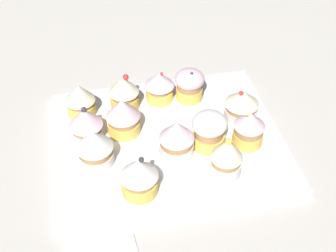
# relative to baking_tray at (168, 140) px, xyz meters

# --- Properties ---
(ground_plane) EXTENTS (1.80, 1.80, 0.03)m
(ground_plane) POSITION_rel_baking_tray_xyz_m (0.00, 0.00, -0.02)
(ground_plane) COLOR beige
(baking_tray) EXTENTS (0.34, 0.41, 0.01)m
(baking_tray) POSITION_rel_baking_tray_xyz_m (0.00, 0.00, 0.00)
(baking_tray) COLOR silver
(baking_tray) RESTS_ON ground_plane
(cupcake_0) EXTENTS (0.06, 0.06, 0.07)m
(cupcake_0) POSITION_rel_baking_tray_xyz_m (-0.10, -0.15, 0.04)
(cupcake_0) COLOR #EFC651
(cupcake_0) RESTS_ON baking_tray
(cupcake_1) EXTENTS (0.06, 0.06, 0.07)m
(cupcake_1) POSITION_rel_baking_tray_xyz_m (-0.03, -0.14, 0.04)
(cupcake_1) COLOR white
(cupcake_1) RESTS_ON baking_tray
(cupcake_2) EXTENTS (0.06, 0.06, 0.07)m
(cupcake_2) POSITION_rel_baking_tray_xyz_m (0.03, -0.13, 0.04)
(cupcake_2) COLOR white
(cupcake_2) RESTS_ON baking_tray
(cupcake_3) EXTENTS (0.06, 0.06, 0.08)m
(cupcake_3) POSITION_rel_baking_tray_xyz_m (-0.10, -0.06, 0.04)
(cupcake_3) COLOR #EFC651
(cupcake_3) RESTS_ON baking_tray
(cupcake_4) EXTENTS (0.06, 0.06, 0.07)m
(cupcake_4) POSITION_rel_baking_tray_xyz_m (-0.04, -0.08, 0.04)
(cupcake_4) COLOR #EFC651
(cupcake_4) RESTS_ON baking_tray
(cupcake_5) EXTENTS (0.06, 0.06, 0.07)m
(cupcake_5) POSITION_rel_baking_tray_xyz_m (0.11, -0.07, 0.04)
(cupcake_5) COLOR #EFC651
(cupcake_5) RESTS_ON baking_tray
(cupcake_6) EXTENTS (0.06, 0.06, 0.07)m
(cupcake_6) POSITION_rel_baking_tray_xyz_m (-0.11, 0.01, 0.04)
(cupcake_6) COLOR #EFC651
(cupcake_6) RESTS_ON baking_tray
(cupcake_7) EXTENTS (0.06, 0.06, 0.08)m
(cupcake_7) POSITION_rel_baking_tray_xyz_m (0.04, 0.01, 0.04)
(cupcake_7) COLOR white
(cupcake_7) RESTS_ON baking_tray
(cupcake_8) EXTENTS (0.06, 0.06, 0.07)m
(cupcake_8) POSITION_rel_baking_tray_xyz_m (-0.10, 0.07, 0.04)
(cupcake_8) COLOR #EFC651
(cupcake_8) RESTS_ON baking_tray
(cupcake_9) EXTENTS (0.06, 0.06, 0.07)m
(cupcake_9) POSITION_rel_baking_tray_xyz_m (0.03, 0.07, 0.04)
(cupcake_9) COLOR #EFC651
(cupcake_9) RESTS_ON baking_tray
(cupcake_10) EXTENTS (0.05, 0.05, 0.08)m
(cupcake_10) POSITION_rel_baking_tray_xyz_m (0.10, 0.08, 0.05)
(cupcake_10) COLOR white
(cupcake_10) RESTS_ON baking_tray
(cupcake_11) EXTENTS (0.06, 0.06, 0.07)m
(cupcake_11) POSITION_rel_baking_tray_xyz_m (-0.03, 0.15, 0.04)
(cupcake_11) COLOR white
(cupcake_11) RESTS_ON baking_tray
(cupcake_12) EXTENTS (0.06, 0.06, 0.07)m
(cupcake_12) POSITION_rel_baking_tray_xyz_m (0.04, 0.14, 0.04)
(cupcake_12) COLOR #EFC651
(cupcake_12) RESTS_ON baking_tray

